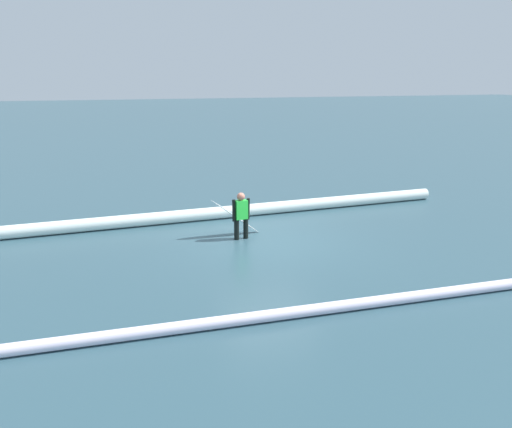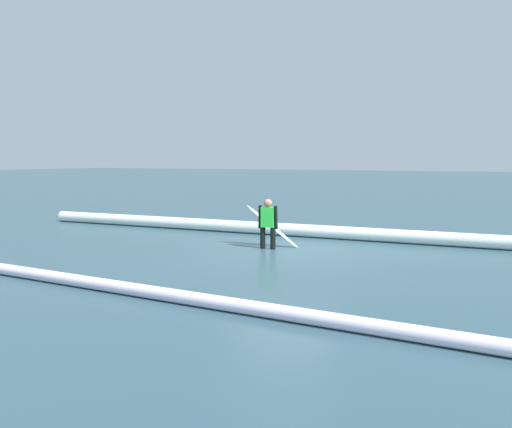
# 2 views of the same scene
# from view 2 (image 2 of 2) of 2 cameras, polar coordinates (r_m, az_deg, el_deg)

# --- Properties ---
(ground_plane) EXTENTS (184.28, 184.28, 0.00)m
(ground_plane) POSITION_cam_2_polar(r_m,az_deg,el_deg) (12.23, 3.18, -4.67)
(ground_plane) COLOR #30505C
(surfer) EXTENTS (0.52, 0.24, 1.32)m
(surfer) POSITION_cam_2_polar(r_m,az_deg,el_deg) (12.80, 1.40, -0.85)
(surfer) COLOR black
(surfer) RESTS_ON ground_plane
(surfboard) EXTENTS (1.48, 0.43, 1.13)m
(surfboard) POSITION_cam_2_polar(r_m,az_deg,el_deg) (13.20, 1.89, -1.42)
(surfboard) COLOR white
(surfboard) RESTS_ON ground_plane
(wave_crest_foreground) EXTENTS (17.34, 1.05, 0.38)m
(wave_crest_foreground) POSITION_cam_2_polar(r_m,az_deg,el_deg) (15.23, 2.17, -1.74)
(wave_crest_foreground) COLOR white
(wave_crest_foreground) RESTS_ON ground_plane
(wave_crest_midground) EXTENTS (22.43, 0.95, 0.22)m
(wave_crest_midground) POSITION_cam_2_polar(r_m,az_deg,el_deg) (7.21, 5.16, -11.71)
(wave_crest_midground) COLOR white
(wave_crest_midground) RESTS_ON ground_plane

